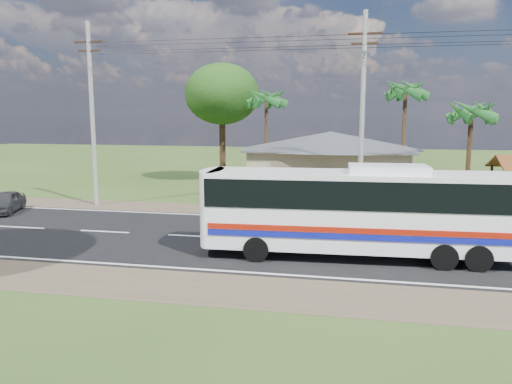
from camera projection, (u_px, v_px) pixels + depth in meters
ground at (290, 241)px, 22.19m from camera, size 120.00×120.00×0.00m
road at (290, 241)px, 22.19m from camera, size 120.00×16.00×0.03m
house at (330, 157)px, 34.16m from camera, size 12.40×10.00×5.00m
utility_poles at (356, 111)px, 27.04m from camera, size 32.80×2.22×11.00m
palm_near at (472, 112)px, 30.08m from camera, size 2.80×2.80×6.70m
palm_mid at (406, 91)px, 34.89m from camera, size 2.80×2.80×8.20m
palm_far at (266, 99)px, 37.41m from camera, size 2.80×2.80×7.70m
tree_behind_house at (222, 94)px, 40.05m from camera, size 6.00×6.00×9.61m
coach_bus at (361, 205)px, 19.38m from camera, size 12.01×3.10×3.69m
motorcycle at (480, 207)px, 27.71m from camera, size 1.81×0.72×0.94m
person at (444, 202)px, 27.04m from camera, size 0.68×0.47×1.78m
small_car at (5, 202)px, 28.52m from camera, size 2.49×3.85×1.22m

